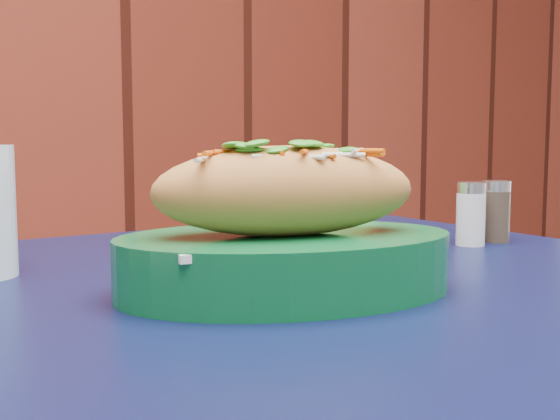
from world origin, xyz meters
TOP-DOWN VIEW (x-y plane):
  - cafe_table at (-0.43, 1.60)m, footprint 0.84×0.84m
  - banh_mi_basket at (-0.47, 1.59)m, footprint 0.31×0.25m
  - salad_plate at (-0.30, 1.76)m, footprint 0.20×0.20m
  - salt_shaker at (-0.16, 1.67)m, footprint 0.03×0.03m
  - pepper_shaker at (-0.11, 1.67)m, footprint 0.03×0.03m

SIDE VIEW (x-z plane):
  - cafe_table at x=-0.43m, z-range 0.29..1.04m
  - salt_shaker at x=-0.16m, z-range 0.75..0.82m
  - pepper_shaker at x=-0.11m, z-range 0.75..0.82m
  - salad_plate at x=-0.30m, z-range 0.74..0.85m
  - banh_mi_basket at x=-0.47m, z-range 0.73..0.86m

